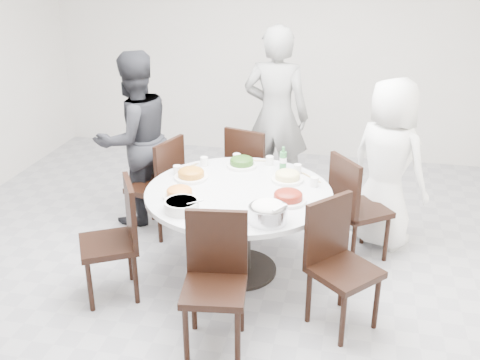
% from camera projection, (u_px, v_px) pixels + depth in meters
% --- Properties ---
extents(floor, '(6.00, 6.00, 0.01)m').
position_uv_depth(floor, '(231.00, 272.00, 4.76)').
color(floor, '#A5A5A9').
rests_on(floor, ground).
extents(wall_back, '(6.00, 0.01, 2.80)m').
position_uv_depth(wall_back, '(286.00, 45.00, 6.90)').
color(wall_back, silver).
rests_on(wall_back, ground).
extents(dining_table, '(1.50, 1.50, 0.75)m').
position_uv_depth(dining_table, '(239.00, 232.00, 4.63)').
color(dining_table, silver).
rests_on(dining_table, floor).
extents(chair_ne, '(0.59, 0.59, 0.95)m').
position_uv_depth(chair_ne, '(361.00, 207.00, 4.83)').
color(chair_ne, black).
rests_on(chair_ne, floor).
extents(chair_n, '(0.52, 0.52, 0.95)m').
position_uv_depth(chair_n, '(253.00, 170.00, 5.60)').
color(chair_n, black).
rests_on(chair_n, floor).
extents(chair_nw, '(0.52, 0.52, 0.95)m').
position_uv_depth(chair_nw, '(154.00, 185.00, 5.26)').
color(chair_nw, black).
rests_on(chair_nw, floor).
extents(chair_sw, '(0.57, 0.57, 0.95)m').
position_uv_depth(chair_sw, '(108.00, 242.00, 4.28)').
color(chair_sw, black).
rests_on(chair_sw, floor).
extents(chair_s, '(0.47, 0.47, 0.95)m').
position_uv_depth(chair_s, '(214.00, 287.00, 3.72)').
color(chair_s, black).
rests_on(chair_s, floor).
extents(chair_se, '(0.59, 0.59, 0.95)m').
position_uv_depth(chair_se, '(345.00, 269.00, 3.93)').
color(chair_se, black).
rests_on(chair_se, floor).
extents(diner_right, '(0.90, 0.84, 1.55)m').
position_uv_depth(diner_right, '(388.00, 164.00, 4.94)').
color(diner_right, white).
rests_on(diner_right, floor).
extents(diner_middle, '(0.70, 0.48, 1.86)m').
position_uv_depth(diner_middle, '(276.00, 116.00, 5.75)').
color(diner_middle, black).
rests_on(diner_middle, floor).
extents(diner_left, '(1.01, 1.04, 1.68)m').
position_uv_depth(diner_left, '(135.00, 139.00, 5.36)').
color(diner_left, black).
rests_on(diner_left, floor).
extents(dish_greens, '(0.27, 0.27, 0.07)m').
position_uv_depth(dish_greens, '(242.00, 163.00, 4.94)').
color(dish_greens, white).
rests_on(dish_greens, dining_table).
extents(dish_pale, '(0.26, 0.26, 0.07)m').
position_uv_depth(dish_pale, '(287.00, 177.00, 4.65)').
color(dish_pale, white).
rests_on(dish_pale, dining_table).
extents(dish_orange, '(0.28, 0.28, 0.08)m').
position_uv_depth(dish_orange, '(191.00, 175.00, 4.69)').
color(dish_orange, white).
rests_on(dish_orange, dining_table).
extents(dish_redbrown, '(0.28, 0.28, 0.07)m').
position_uv_depth(dish_redbrown, '(288.00, 198.00, 4.28)').
color(dish_redbrown, white).
rests_on(dish_redbrown, dining_table).
extents(dish_tofu, '(0.26, 0.26, 0.07)m').
position_uv_depth(dish_tofu, '(179.00, 194.00, 4.34)').
color(dish_tofu, white).
rests_on(dish_tofu, dining_table).
extents(rice_bowl, '(0.28, 0.28, 0.12)m').
position_uv_depth(rice_bowl, '(268.00, 214.00, 3.97)').
color(rice_bowl, silver).
rests_on(rice_bowl, dining_table).
extents(soup_bowl, '(0.26, 0.26, 0.08)m').
position_uv_depth(soup_bowl, '(182.00, 206.00, 4.13)').
color(soup_bowl, white).
rests_on(soup_bowl, dining_table).
extents(beverage_bottle, '(0.06, 0.06, 0.21)m').
position_uv_depth(beverage_bottle, '(283.00, 158.00, 4.85)').
color(beverage_bottle, '#2E743A').
rests_on(beverage_bottle, dining_table).
extents(tea_cups, '(0.07, 0.07, 0.08)m').
position_uv_depth(tea_cups, '(251.00, 160.00, 5.00)').
color(tea_cups, white).
rests_on(tea_cups, dining_table).
extents(chopsticks, '(0.24, 0.04, 0.01)m').
position_uv_depth(chopsticks, '(255.00, 162.00, 5.05)').
color(chopsticks, tan).
rests_on(chopsticks, dining_table).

